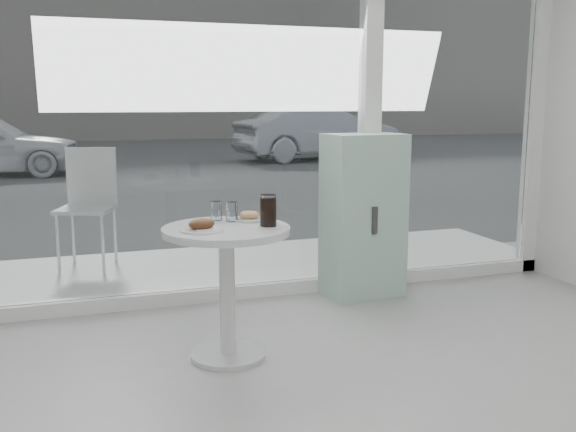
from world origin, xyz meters
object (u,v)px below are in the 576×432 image
object	(u,v)px
cola_glass	(268,211)
water_tumbler_a	(216,212)
patio_chair	(88,199)
car_silver	(317,133)
water_tumbler_b	(232,213)
plate_donut	(249,217)
mint_cabinet	(363,216)
plate_fritter	(202,226)
main_table	(227,265)

from	to	relation	value
cola_glass	water_tumbler_a	bearing A→B (deg)	131.32
patio_chair	car_silver	world-z (taller)	car_silver
cola_glass	car_silver	bearing A→B (deg)	67.70
water_tumbler_a	water_tumbler_b	xyz separation A→B (m)	(0.08, -0.07, 0.00)
car_silver	plate_donut	xyz separation A→B (m)	(-4.98, -11.80, 0.10)
mint_cabinet	plate_fritter	bearing A→B (deg)	-150.13
plate_donut	water_tumbler_a	distance (m)	0.20
plate_fritter	cola_glass	size ratio (longest dim) A/B	1.33
plate_fritter	water_tumbler_a	distance (m)	0.33
patio_chair	water_tumbler_a	world-z (taller)	patio_chair
mint_cabinet	car_silver	size ratio (longest dim) A/B	0.29
main_table	car_silver	bearing A→B (deg)	66.67
patio_chair	water_tumbler_b	size ratio (longest dim) A/B	8.80
mint_cabinet	water_tumbler_a	distance (m)	1.44
water_tumbler_a	mint_cabinet	bearing A→B (deg)	27.29
mint_cabinet	patio_chair	xyz separation A→B (m)	(-1.95, 1.41, 0.02)
mint_cabinet	water_tumbler_a	world-z (taller)	mint_cabinet
water_tumbler_a	main_table	bearing A→B (deg)	-88.52
main_table	water_tumbler_a	distance (m)	0.35
plate_fritter	plate_donut	world-z (taller)	plate_fritter
plate_donut	plate_fritter	bearing A→B (deg)	-144.82
plate_fritter	plate_donut	distance (m)	0.40
main_table	water_tumbler_b	distance (m)	0.32
plate_donut	cola_glass	bearing A→B (deg)	-74.86
patio_chair	plate_fritter	xyz separation A→B (m)	(0.54, -2.36, 0.17)
main_table	car_silver	xyz separation A→B (m)	(5.16, 11.96, 0.14)
main_table	mint_cabinet	xyz separation A→B (m)	(1.26, 0.88, 0.06)
car_silver	plate_fritter	distance (m)	13.15
water_tumbler_a	cola_glass	distance (m)	0.37
plate_fritter	cola_glass	distance (m)	0.39
plate_donut	water_tumbler_b	xyz separation A→B (m)	(-0.11, -0.00, 0.03)
patio_chair	cola_glass	size ratio (longest dim) A/B	5.70
mint_cabinet	water_tumbler_b	xyz separation A→B (m)	(-1.19, -0.72, 0.21)
water_tumbler_a	water_tumbler_b	distance (m)	0.10
plate_donut	cola_glass	size ratio (longest dim) A/B	1.10
patio_chair	main_table	bearing A→B (deg)	-54.32
main_table	car_silver	distance (m)	13.02
car_silver	cola_glass	world-z (taller)	car_silver
plate_fritter	cola_glass	bearing A→B (deg)	3.53
patio_chair	plate_fritter	distance (m)	2.43
car_silver	plate_fritter	bearing A→B (deg)	149.19
plate_fritter	water_tumbler_a	size ratio (longest dim) A/B	2.11
main_table	plate_donut	bearing A→B (deg)	41.87
plate_fritter	plate_donut	xyz separation A→B (m)	(0.33, 0.23, -0.01)
main_table	cola_glass	bearing A→B (deg)	-11.14
main_table	patio_chair	world-z (taller)	patio_chair
patio_chair	plate_fritter	bearing A→B (deg)	-58.13
water_tumbler_b	cola_glass	size ratio (longest dim) A/B	0.65
car_silver	water_tumbler_a	distance (m)	12.82
plate_fritter	plate_donut	size ratio (longest dim) A/B	1.21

